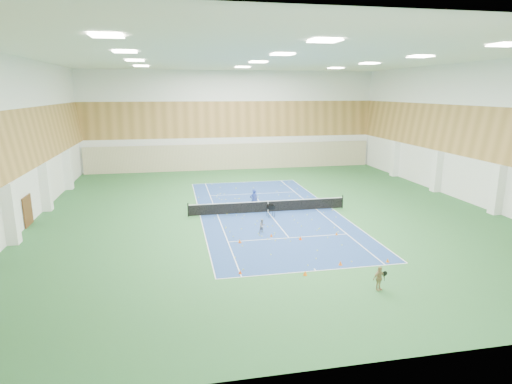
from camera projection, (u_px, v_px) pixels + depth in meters
ground at (268, 212)px, 34.68m from camera, size 40.00×40.00×0.00m
room_shell at (268, 138)px, 33.30m from camera, size 36.00×40.00×12.00m
wood_cladding at (269, 112)px, 32.84m from camera, size 36.00×40.00×8.00m
ceiling_light_grid at (269, 59)px, 31.93m from camera, size 21.40×25.40×0.06m
court_surface at (268, 212)px, 34.68m from camera, size 10.97×23.77×0.01m
tennis_balls_scatter at (268, 212)px, 34.67m from camera, size 10.57×22.77×0.07m
tennis_net at (268, 206)px, 34.56m from camera, size 12.80×0.10×1.10m
back_curtain at (233, 157)px, 53.17m from camera, size 35.40×0.16×3.20m
door_left_b at (28, 211)px, 31.05m from camera, size 0.08×1.80×2.20m
coach at (254, 200)px, 34.85m from camera, size 0.69×0.48×1.82m
child_court at (262, 226)px, 29.54m from camera, size 0.59×0.53×0.99m
child_apron at (379, 278)px, 20.98m from camera, size 0.79×0.52×1.24m
ball_cart at (271, 211)px, 33.29m from camera, size 0.61×0.61×0.97m
cone_svc_a at (240, 241)px, 27.63m from camera, size 0.23×0.23×0.25m
cone_svc_b at (271, 235)px, 28.79m from camera, size 0.19×0.19×0.21m
cone_svc_c at (300, 238)px, 28.19m from camera, size 0.23×0.23×0.25m
cone_svc_d at (337, 233)px, 29.15m from camera, size 0.19×0.19×0.21m
cone_base_a at (240, 272)px, 22.96m from camera, size 0.19×0.19×0.21m
cone_base_b at (305, 273)px, 22.78m from camera, size 0.23×0.23×0.25m
cone_base_c at (340, 263)px, 24.09m from camera, size 0.23×0.23×0.25m
cone_base_d at (388, 260)px, 24.51m from camera, size 0.20×0.20×0.23m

